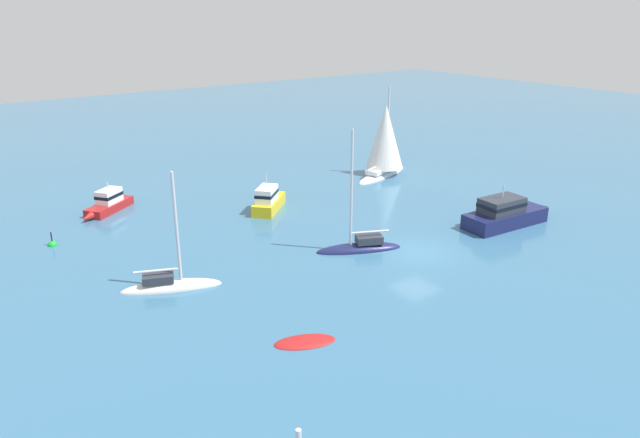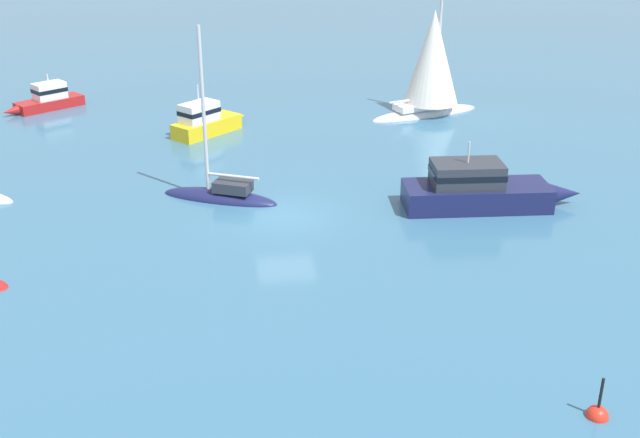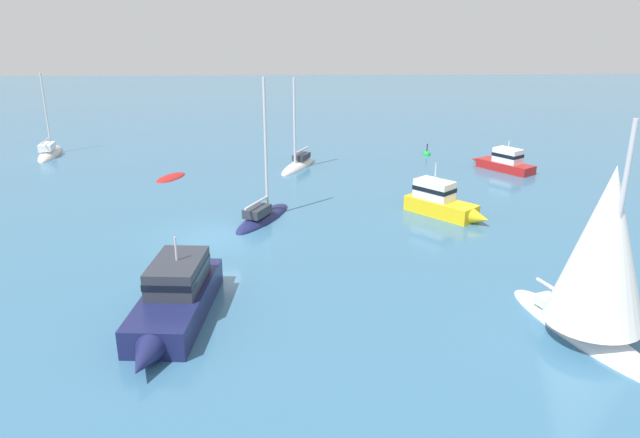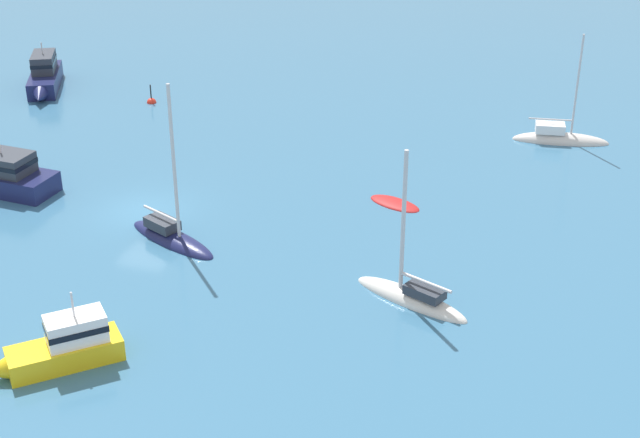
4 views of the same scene
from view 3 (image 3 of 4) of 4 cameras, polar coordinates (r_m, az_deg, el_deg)
name	(u,v)px [view 3 (image 3 of 4)]	position (r m, az deg, el deg)	size (l,w,h in m)	color
ground_plane	(213,237)	(30.88, -10.11, -1.70)	(160.00, 160.00, 0.00)	teal
launch	(175,298)	(22.98, -13.57, -7.24)	(2.67, 7.83, 2.98)	#191E4C
dinghy	(171,178)	(42.47, -13.92, 3.80)	(2.27, 3.10, 0.35)	#B21E1E
launch_1	(441,202)	(34.13, 11.42, 1.61)	(4.26, 4.48, 2.89)	yellow
yacht	(263,217)	(33.03, -5.45, 0.24)	(3.49, 5.46, 8.02)	#191E4C
sloop	(600,260)	(22.25, 24.98, -3.54)	(4.16, 7.49, 8.14)	white
cabin_cruiser	(505,162)	(45.04, 17.06, 5.22)	(3.82, 4.67, 2.16)	#B21E1E
sailboat	(298,165)	(44.11, -2.07, 5.14)	(3.15, 5.39, 6.92)	silver
sloop_1	(50,154)	(52.36, -24.18, 5.66)	(2.11, 5.59, 6.84)	silver
channel_buoy	(427,155)	(48.68, 10.06, 6.01)	(0.61, 0.61, 1.18)	green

